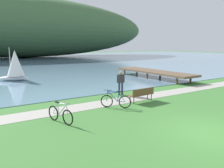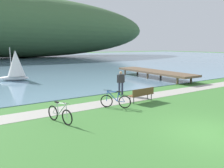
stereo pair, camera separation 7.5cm
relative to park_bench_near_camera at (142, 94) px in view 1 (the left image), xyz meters
The scene contains 10 objects.
ground_plane 5.63m from the park_bench_near_camera, 101.21° to the right, with size 200.00×200.00×0.00m, color #3D7533.
bay_water 43.22m from the park_bench_near_camera, 91.44° to the left, with size 180.00×80.00×0.04m, color #6B8EA8.
distant_hillside 59.69m from the park_bench_near_camera, 84.08° to the left, with size 82.64×28.00×17.14m, color #42663D.
shoreline_path 1.54m from the park_bench_near_camera, 138.57° to the left, with size 60.00×1.50×0.01m, color #A39E93.
park_bench_near_camera is the anchor object (origin of this frame).
bicycle_leaning_near_bench 2.15m from the park_bench_near_camera, behind, with size 1.30×1.28×1.01m.
bicycle_beside_path 5.77m from the park_bench_near_camera, behind, with size 0.56×1.71×1.01m.
person_at_shoreline 2.44m from the park_bench_near_camera, 88.16° to the left, with size 0.60×0.27×1.71m.
sailboat_toward_hillside 14.19m from the park_bench_near_camera, 110.33° to the left, with size 2.86×2.22×3.28m.
pier_dock 10.70m from the park_bench_near_camera, 42.32° to the left, with size 2.40×10.00×0.80m.
Camera 1 is at (-8.12, -5.07, 3.52)m, focal length 36.40 mm.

